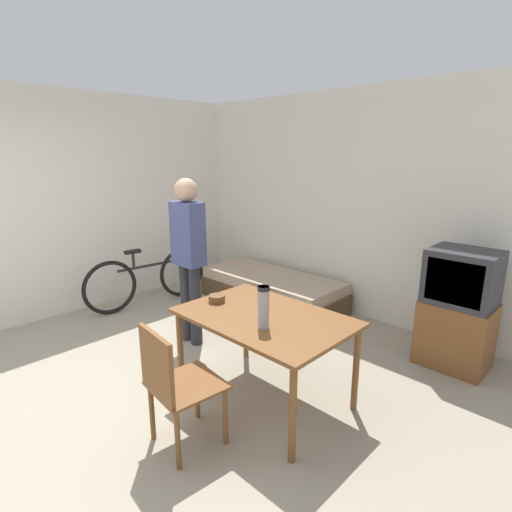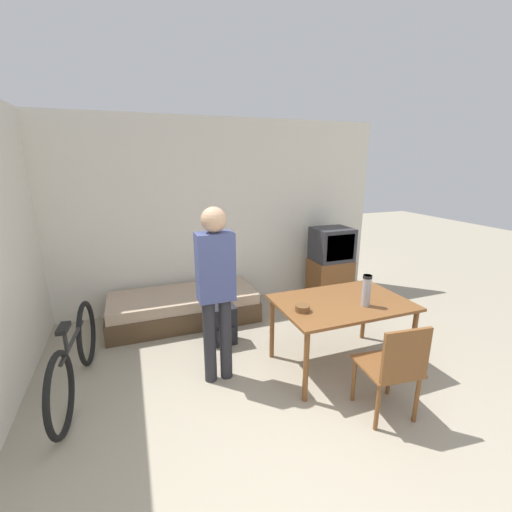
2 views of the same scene
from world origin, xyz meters
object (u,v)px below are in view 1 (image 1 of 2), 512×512
Objects in this scene: tv at (458,309)px; thermos_flask at (264,306)px; mate_bowl at (217,299)px; wooden_chair at (174,382)px; bicycle at (148,279)px; person_standing at (189,249)px; dining_table at (264,324)px; daybed at (272,290)px; backpack at (250,310)px.

tv is 2.00m from thermos_flask.
tv is at bearing 50.58° from mate_bowl.
tv is at bearing 68.84° from wooden_chair.
wooden_chair is at bearing -27.61° from bicycle.
mate_bowl is at bearing 120.55° from wooden_chair.
tv is 2.64m from person_standing.
mate_bowl reaches higher than dining_table.
wooden_chair is at bearing -106.17° from thermos_flask.
dining_table is (1.38, -1.62, 0.46)m from daybed.
person_standing reaches higher than backpack.
daybed is at bearing 95.00° from person_standing.
daybed is 14.04× the size of mate_bowl.
daybed is 4.23× the size of backpack.
backpack is (0.34, -0.75, 0.03)m from daybed.
dining_table is (-0.92, -1.64, 0.10)m from tv.
bicycle is at bearing -161.43° from tv.
tv reaches higher than backpack.
backpack is at bearing 138.62° from thermos_flask.
daybed is 1.74× the size of tv.
daybed is 1.47× the size of dining_table.
daybed is 2.46m from thermos_flask.
daybed is at bearing 118.62° from wooden_chair.
thermos_flask is at bearing -112.90° from tv.
person_standing is (-1.22, 1.05, 0.51)m from wooden_chair.
dining_table is 0.78× the size of bicycle.
wooden_chair is 1.99m from backpack.
tv is 2.66m from wooden_chair.
person_standing is at bearing -85.00° from daybed.
bicycle reaches higher than dining_table.
backpack is at bearing 120.04° from mate_bowl.
person_standing is (-1.26, 0.21, 0.36)m from dining_table.
thermos_flask is at bearing -9.09° from mate_bowl.
daybed is at bearing 114.68° from backpack.
tv reaches higher than bicycle.
dining_table is at bearing -49.58° from daybed.
person_standing is at bearing 159.64° from mate_bowl.
backpack is (-1.19, 1.05, -0.68)m from thermos_flask.
mate_bowl is (-1.41, -1.71, 0.20)m from tv.
person_standing is 3.73× the size of backpack.
bicycle is 1.48m from person_standing.
mate_bowl is (-0.49, -0.07, 0.11)m from dining_table.
wooden_chair is at bearing -59.73° from backpack.
dining_table is 0.77× the size of person_standing.
person_standing reaches higher than thermos_flask.
person_standing is 1.46m from thermos_flask.
person_standing reaches higher than mate_bowl.
wooden_chair is at bearing -92.86° from dining_table.
bicycle is (-1.17, -1.14, 0.15)m from daybed.
thermos_flask is (0.15, -0.17, 0.25)m from dining_table.
dining_table is 1.33m from person_standing.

